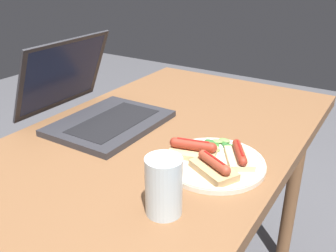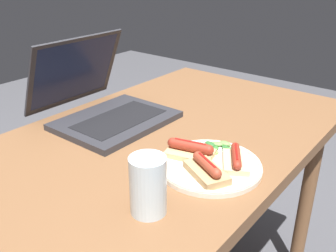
# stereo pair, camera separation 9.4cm
# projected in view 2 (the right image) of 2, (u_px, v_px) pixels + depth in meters

# --- Properties ---
(desk) EXTENTS (1.24, 0.71, 0.74)m
(desk) POSITION_uv_depth(u_px,v_px,m) (157.00, 166.00, 1.05)
(desk) COLOR brown
(desk) RESTS_ON ground_plane
(laptop) EXTENTS (0.32, 0.35, 0.24)m
(laptop) POSITION_uv_depth(u_px,v_px,m) (104.00, 106.00, 1.12)
(laptop) COLOR #2D2D33
(laptop) RESTS_ON desk
(plate) EXTENTS (0.24, 0.24, 0.02)m
(plate) POSITION_uv_depth(u_px,v_px,m) (210.00, 165.00, 0.87)
(plate) COLOR silver
(plate) RESTS_ON desk
(sausage_toast_left) EXTENTS (0.12, 0.10, 0.04)m
(sausage_toast_left) POSITION_uv_depth(u_px,v_px,m) (236.00, 159.00, 0.86)
(sausage_toast_left) COLOR #D6B784
(sausage_toast_left) RESTS_ON plate
(sausage_toast_middle) EXTENTS (0.10, 0.13, 0.04)m
(sausage_toast_middle) POSITION_uv_depth(u_px,v_px,m) (190.00, 150.00, 0.90)
(sausage_toast_middle) COLOR tan
(sausage_toast_middle) RESTS_ON plate
(sausage_toast_right) EXTENTS (0.10, 0.13, 0.04)m
(sausage_toast_right) POSITION_uv_depth(u_px,v_px,m) (207.00, 170.00, 0.81)
(sausage_toast_right) COLOR tan
(sausage_toast_right) RESTS_ON plate
(salad_pile) EXTENTS (0.08, 0.09, 0.01)m
(salad_pile) POSITION_uv_depth(u_px,v_px,m) (220.00, 146.00, 0.94)
(salad_pile) COLOR #2D662D
(salad_pile) RESTS_ON plate
(drinking_glass) EXTENTS (0.07, 0.07, 0.12)m
(drinking_glass) POSITION_uv_depth(u_px,v_px,m) (148.00, 185.00, 0.70)
(drinking_glass) COLOR silver
(drinking_glass) RESTS_ON desk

